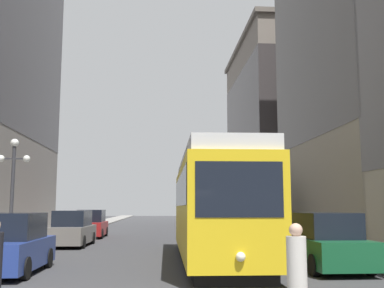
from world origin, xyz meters
name	(u,v)px	position (x,y,z in m)	size (l,w,h in m)	color
sidewalk_left	(86,227)	(-7.60, 40.00, 0.07)	(2.73, 120.00, 0.15)	gray
sidewalk_right	(239,226)	(7.60, 40.00, 0.07)	(2.73, 120.00, 0.15)	gray
streetcar	(214,204)	(1.66, 10.52, 2.10)	(2.78, 12.61, 3.89)	black
transit_bus	(236,208)	(5.35, 27.97, 1.95)	(2.87, 11.29, 3.45)	black
parked_car_left_near	(10,245)	(-4.94, 7.63, 0.84)	(1.90, 4.35, 1.82)	black
parked_car_left_mid	(91,225)	(-4.94, 24.59, 0.84)	(1.91, 4.41, 1.82)	black
parked_car_right_far	(325,243)	(4.94, 7.75, 0.84)	(1.93, 4.33, 1.82)	black
parked_car_left_far	(72,230)	(-4.94, 17.72, 0.84)	(1.95, 4.81, 1.82)	black
pedestrian_crossing_near	(297,272)	(2.21, 1.70, 0.79)	(0.38, 0.38, 1.69)	beige
lamp_post_left_near	(13,175)	(-6.84, 13.70, 3.38)	(1.41, 0.36, 4.85)	#333338
building_right_midblock	(283,130)	(14.08, 46.18, 11.00)	(10.82, 21.61, 21.38)	slate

